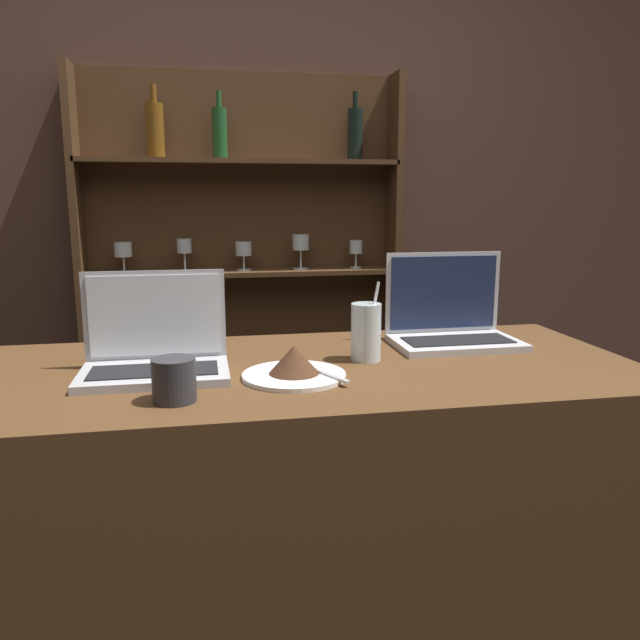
# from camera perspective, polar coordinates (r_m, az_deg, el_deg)

# --- Properties ---
(bar_counter) EXTENTS (1.62, 0.69, 0.95)m
(bar_counter) POSITION_cam_1_polar(r_m,az_deg,el_deg) (1.64, -2.37, -20.51)
(bar_counter) COLOR #4C3019
(bar_counter) RESTS_ON ground_plane
(back_wall) EXTENTS (7.00, 0.06, 2.70)m
(back_wall) POSITION_cam_1_polar(r_m,az_deg,el_deg) (2.80, -6.88, 11.34)
(back_wall) COLOR #4C3328
(back_wall) RESTS_ON ground_plane
(back_shelf) EXTENTS (1.35, 0.18, 1.85)m
(back_shelf) POSITION_cam_1_polar(r_m,az_deg,el_deg) (2.75, -7.00, 3.42)
(back_shelf) COLOR #472D19
(back_shelf) RESTS_ON ground_plane
(laptop_near) EXTENTS (0.32, 0.20, 0.22)m
(laptop_near) POSITION_cam_1_polar(r_m,az_deg,el_deg) (1.43, -14.86, -2.76)
(laptop_near) COLOR #ADADB2
(laptop_near) RESTS_ON bar_counter
(laptop_far) EXTENTS (0.33, 0.21, 0.24)m
(laptop_far) POSITION_cam_1_polar(r_m,az_deg,el_deg) (1.70, 11.88, -0.25)
(laptop_far) COLOR silver
(laptop_far) RESTS_ON bar_counter
(cake_plate) EXTENTS (0.23, 0.23, 0.07)m
(cake_plate) POSITION_cam_1_polar(r_m,az_deg,el_deg) (1.35, -2.38, -4.23)
(cake_plate) COLOR white
(cake_plate) RESTS_ON bar_counter
(water_glass) EXTENTS (0.07, 0.07, 0.19)m
(water_glass) POSITION_cam_1_polar(r_m,az_deg,el_deg) (1.49, 4.23, -1.10)
(water_glass) COLOR silver
(water_glass) RESTS_ON bar_counter
(coffee_cup) EXTENTS (0.08, 0.08, 0.08)m
(coffee_cup) POSITION_cam_1_polar(r_m,az_deg,el_deg) (1.23, -13.20, -5.36)
(coffee_cup) COLOR #2D2D33
(coffee_cup) RESTS_ON bar_counter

